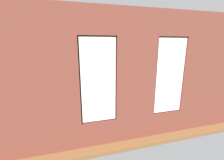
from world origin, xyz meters
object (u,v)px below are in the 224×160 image
Objects in this scene: cup_ceramic at (110,92)px; potted_plant_corner_far_left at (202,97)px; tv_flatscreen at (29,91)px; potted_plant_corner_near_left at (148,77)px; couch_by_window at (106,118)px; remote_gray at (107,92)px; table_plant_small at (98,92)px; potted_plant_between_couches at (145,103)px; coffee_table at (107,94)px; potted_plant_by_left_couch at (142,83)px; couch_left at (163,90)px; media_console at (31,107)px; potted_plant_beside_window_right at (26,124)px; papasan_chair at (104,83)px; remote_black at (102,92)px.

potted_plant_corner_far_left is (-2.80, 2.07, 0.24)m from cup_ceramic.
potted_plant_corner_near_left is (-5.84, -2.15, -0.31)m from tv_flatscreen.
couch_by_window is 10.13× the size of remote_gray.
potted_plant_between_couches reaches higher than table_plant_small.
potted_plant_corner_far_left is (-2.91, 2.19, 0.33)m from coffee_table.
potted_plant_by_left_couch is at bearing -81.05° from potted_plant_corner_far_left.
remote_gray is at bearing -92.58° from couch_left.
media_console is at bearing 7.25° from cup_ceramic.
potted_plant_beside_window_right is (5.56, 3.84, -0.08)m from potted_plant_corner_near_left.
couch_by_window is at bearing 146.13° from tv_flatscreen.
potted_plant_corner_far_left is (-2.68, 3.71, 0.24)m from papasan_chair.
couch_by_window is at bearing 2.14° from potted_plant_between_couches.
couch_by_window and couch_left have the same top height.
table_plant_small is (0.53, 0.00, 0.08)m from cup_ceramic.
potted_plant_corner_far_left is (-3.33, 2.07, 0.16)m from table_plant_small.
potted_plant_by_left_couch is 0.44× the size of potted_plant_corner_far_left.
potted_plant_between_couches is at bearing -177.49° from potted_plant_beside_window_right.
potted_plant_beside_window_right is (3.40, 0.15, -0.14)m from potted_plant_between_couches.
potted_plant_corner_far_left is at bearing 98.95° from potted_plant_by_left_couch.
couch_by_window reaches higher than cup_ceramic.
table_plant_small reaches higher than media_console.
couch_by_window is at bearing 49.77° from potted_plant_by_left_couch.
cup_ceramic is 0.62× the size of remote_gray.
couch_left is at bearing 105.03° from potted_plant_by_left_couch.
remote_black is 2.36m from potted_plant_between_couches.
potted_plant_between_couches reaches higher than papasan_chair.
tv_flatscreen reaches higher than media_console.
table_plant_small is 0.20× the size of potted_plant_corner_far_left.
table_plant_small is 1.77m from papasan_chair.
potted_plant_corner_far_left reaches higher than media_console.
tv_flatscreen is 0.85× the size of potted_plant_corner_near_left.
papasan_chair reaches higher than coffee_table.
table_plant_small reaches higher than remote_gray.
potted_plant_corner_near_left reaches higher than remote_gray.
potted_plant_by_left_couch is (-5.27, -1.84, -0.58)m from tv_flatscreen.
couch_left is 5.68m from media_console.
papasan_chair reaches higher than media_console.
remote_gray is at bearing -37.01° from potted_plant_corner_far_left.
papasan_chair is at bearing -111.71° from table_plant_small.
couch_left is at bearing -176.49° from media_console.
cup_ceramic is 0.11× the size of tv_flatscreen.
papasan_chair is (-3.15, -2.03, -0.46)m from tv_flatscreen.
potted_plant_between_couches reaches higher than cup_ceramic.
cup_ceramic is 0.09× the size of potted_plant_corner_far_left.
coffee_table is 1.23× the size of potted_plant_between_couches.
potted_plant_by_left_couch is at bearing -150.59° from coffee_table.
tv_flatscreen reaches higher than coffee_table.
couch_left is at bearing 84.72° from potted_plant_corner_near_left.
couch_by_window is at bearing -177.26° from potted_plant_beside_window_right.
cup_ceramic is at bearing -107.79° from remote_gray.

